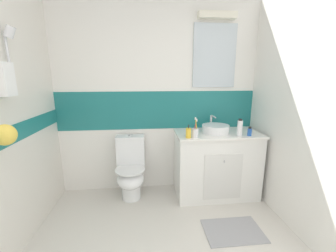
# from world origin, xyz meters

# --- Properties ---
(wall_back_tiled) EXTENTS (3.20, 0.20, 2.50)m
(wall_back_tiled) POSITION_xyz_m (0.01, 2.45, 1.26)
(wall_back_tiled) COLOR white
(wall_back_tiled) RESTS_ON ground_plane
(wall_right_plain) EXTENTS (0.10, 3.48, 2.50)m
(wall_right_plain) POSITION_xyz_m (1.35, 1.20, 1.25)
(wall_right_plain) COLOR white
(wall_right_plain) RESTS_ON ground_plane
(vanity_cabinet) EXTENTS (1.05, 0.57, 0.85)m
(vanity_cabinet) POSITION_xyz_m (0.73, 2.13, 0.43)
(vanity_cabinet) COLOR white
(vanity_cabinet) RESTS_ON ground_plane
(sink_basin) EXTENTS (0.34, 0.38, 0.20)m
(sink_basin) POSITION_xyz_m (0.70, 2.11, 0.90)
(sink_basin) COLOR white
(sink_basin) RESTS_ON vanity_cabinet
(toilet) EXTENTS (0.37, 0.50, 0.81)m
(toilet) POSITION_xyz_m (-0.37, 2.16, 0.37)
(toilet) COLOR white
(toilet) RESTS_ON ground_plane
(toothbrush_cup) EXTENTS (0.07, 0.07, 0.24)m
(toothbrush_cup) POSITION_xyz_m (0.40, 1.92, 0.91)
(toothbrush_cup) COLOR white
(toothbrush_cup) RESTS_ON vanity_cabinet
(soap_dispenser) EXTENTS (0.06, 0.06, 0.16)m
(soap_dispenser) POSITION_xyz_m (0.32, 1.92, 0.91)
(soap_dispenser) COLOR yellow
(soap_dispenser) RESTS_ON vanity_cabinet
(mouthwash_bottle) EXTENTS (0.06, 0.06, 0.21)m
(mouthwash_bottle) POSITION_xyz_m (0.94, 1.93, 0.95)
(mouthwash_bottle) COLOR white
(mouthwash_bottle) RESTS_ON vanity_cabinet
(lotion_bottle_short) EXTENTS (0.05, 0.05, 0.11)m
(lotion_bottle_short) POSITION_xyz_m (1.06, 1.93, 0.90)
(lotion_bottle_short) COLOR #2659B2
(lotion_bottle_short) RESTS_ON vanity_cabinet
(bath_mat) EXTENTS (0.58, 0.40, 0.01)m
(bath_mat) POSITION_xyz_m (0.69, 1.39, 0.01)
(bath_mat) COLOR #99999E
(bath_mat) RESTS_ON ground_plane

